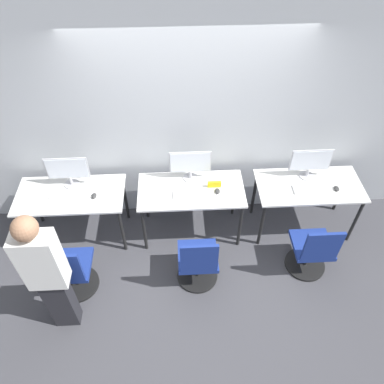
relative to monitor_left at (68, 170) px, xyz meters
name	(u,v)px	position (x,y,z in m)	size (l,w,h in m)	color
ground_plane	(193,249)	(1.43, -0.48, -0.98)	(20.00, 20.00, 0.00)	#3D3D42
wall_back	(189,123)	(1.43, 0.28, 0.42)	(12.00, 0.05, 2.80)	#B7BCC1
desk_left	(71,199)	(0.00, -0.16, -0.31)	(1.26, 0.63, 0.76)	silver
monitor_left	(68,170)	(0.00, 0.00, 0.00)	(0.49, 0.18, 0.41)	#B2B2B7
keyboard_left	(68,199)	(0.00, -0.25, -0.22)	(0.44, 0.15, 0.02)	silver
mouse_left	(94,196)	(0.29, -0.22, -0.21)	(0.06, 0.09, 0.03)	#333333
office_chair_left	(71,272)	(0.06, -0.97, -0.63)	(0.48, 0.48, 0.87)	black
person_left	(47,273)	(0.04, -1.34, -0.06)	(0.36, 0.22, 1.68)	#232328
desk_center	(191,194)	(1.43, -0.16, -0.31)	(1.26, 0.63, 0.76)	silver
monitor_center	(190,164)	(1.43, 0.04, 0.00)	(0.49, 0.18, 0.41)	#B2B2B7
keyboard_center	(192,194)	(1.43, -0.25, -0.22)	(0.44, 0.15, 0.02)	silver
mouse_center	(217,191)	(1.73, -0.22, -0.21)	(0.06, 0.09, 0.03)	#333333
office_chair_center	(198,263)	(1.46, -0.93, -0.63)	(0.48, 0.48, 0.87)	black
desk_right	(308,190)	(2.85, -0.16, -0.31)	(1.26, 0.63, 0.76)	silver
monitor_right	(310,162)	(2.85, 0.00, 0.00)	(0.49, 0.18, 0.41)	#B2B2B7
keyboard_right	(312,189)	(2.85, -0.24, -0.22)	(0.44, 0.15, 0.02)	silver
mouse_right	(337,188)	(3.15, -0.25, -0.21)	(0.06, 0.09, 0.03)	#333333
office_chair_right	(312,252)	(2.79, -0.84, -0.63)	(0.48, 0.48, 0.87)	black
placard_center	(214,184)	(1.71, -0.13, -0.19)	(0.16, 0.03, 0.08)	yellow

